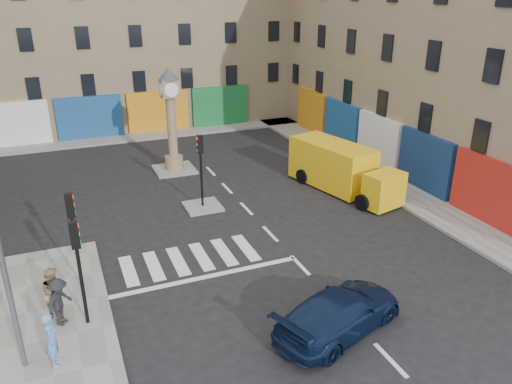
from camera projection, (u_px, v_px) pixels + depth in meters
ground at (312, 278)px, 19.35m from camera, size 120.00×120.00×0.00m
sidewalk_right at (359, 167)px, 30.93m from camera, size 2.60×30.00×0.15m
sidewalk_far at (121, 138)px, 36.89m from camera, size 32.00×2.40×0.15m
island_near at (203, 206)px, 25.46m from camera, size 1.80×1.80×0.12m
island_far at (175, 169)px, 30.59m from camera, size 2.40×2.40×0.12m
building_right at (458, 30)px, 30.11m from camera, size 10.00×30.00×16.00m
building_far at (99, 14)px, 38.63m from camera, size 32.00×10.00×17.00m
traffic_light_left_near at (78, 257)px, 15.60m from camera, size 0.28×0.22×3.70m
traffic_light_left_far at (73, 226)px, 17.66m from camera, size 0.28×0.22×3.70m
traffic_light_island at (201, 159)px, 24.50m from camera, size 0.28×0.22×3.70m
clock_pillar at (171, 114)px, 29.25m from camera, size 1.20×1.20×6.10m
navy_sedan at (339, 312)px, 16.12m from camera, size 5.32×3.56×1.43m
yellow_van at (341, 168)px, 27.26m from camera, size 3.62×7.18×2.51m
pedestrian_blue at (52, 339)px, 14.41m from camera, size 0.49×0.68×1.75m
pedestrian_tan at (54, 293)px, 16.49m from camera, size 0.99×1.10×1.87m
pedestrian_dark at (60, 302)px, 16.17m from camera, size 1.15×1.24×1.68m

